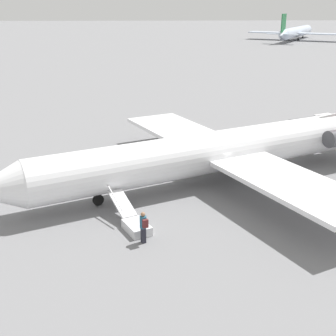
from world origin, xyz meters
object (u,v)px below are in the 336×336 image
airplane_taxiing_distant (296,32)px  passenger (143,225)px  airplane_main (223,150)px  boarding_stairs (134,222)px

airplane_taxiing_distant → passenger: airplane_taxiing_distant is taller
airplane_main → passenger: (5.58, 8.87, -1.23)m
airplane_main → boarding_stairs: 9.66m
airplane_main → passenger: bearing=32.8°
airplane_taxiing_distant → boarding_stairs: size_ratio=8.94×
boarding_stairs → passenger: boarding_stairs is taller
airplane_main → boarding_stairs: (6.14, 7.22, -1.85)m
passenger → airplane_main: bearing=-57.2°
boarding_stairs → passenger: 1.84m
airplane_taxiing_distant → airplane_main: bearing=-168.9°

